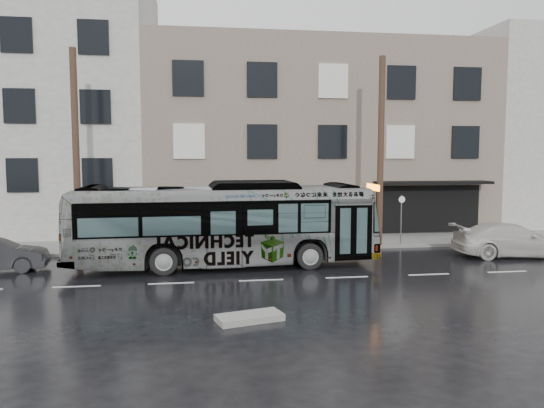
{
  "coord_description": "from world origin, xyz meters",
  "views": [
    {
      "loc": [
        -2.3,
        -21.15,
        4.55
      ],
      "look_at": [
        1.12,
        2.5,
        2.29
      ],
      "focal_mm": 35.0,
      "sensor_mm": 36.0,
      "label": 1
    }
  ],
  "objects_px": {
    "white_sedan": "(511,240)",
    "sign_post": "(401,220)",
    "utility_pole_rear": "(76,152)",
    "bus": "(224,224)",
    "utility_pole_front": "(381,152)"
  },
  "relations": [
    {
      "from": "white_sedan",
      "to": "sign_post",
      "type": "bearing_deg",
      "value": 59.95
    },
    {
      "from": "white_sedan",
      "to": "utility_pole_rear",
      "type": "bearing_deg",
      "value": 87.52
    },
    {
      "from": "sign_post",
      "to": "white_sedan",
      "type": "bearing_deg",
      "value": -36.29
    },
    {
      "from": "utility_pole_rear",
      "to": "bus",
      "type": "bearing_deg",
      "value": -26.36
    },
    {
      "from": "utility_pole_front",
      "to": "bus",
      "type": "xyz_separation_m",
      "value": [
        -7.68,
        -3.13,
        -2.93
      ]
    },
    {
      "from": "utility_pole_front",
      "to": "sign_post",
      "type": "relative_size",
      "value": 3.75
    },
    {
      "from": "utility_pole_rear",
      "to": "bus",
      "type": "height_order",
      "value": "utility_pole_rear"
    },
    {
      "from": "bus",
      "to": "white_sedan",
      "type": "relative_size",
      "value": 2.43
    },
    {
      "from": "bus",
      "to": "sign_post",
      "type": "bearing_deg",
      "value": -72.22
    },
    {
      "from": "utility_pole_front",
      "to": "white_sedan",
      "type": "xyz_separation_m",
      "value": [
        5.08,
        -2.93,
        -3.91
      ]
    },
    {
      "from": "utility_pole_front",
      "to": "white_sedan",
      "type": "distance_m",
      "value": 7.05
    },
    {
      "from": "sign_post",
      "to": "bus",
      "type": "bearing_deg",
      "value": -160.36
    },
    {
      "from": "utility_pole_rear",
      "to": "sign_post",
      "type": "height_order",
      "value": "utility_pole_rear"
    },
    {
      "from": "sign_post",
      "to": "utility_pole_front",
      "type": "bearing_deg",
      "value": 180.0
    },
    {
      "from": "sign_post",
      "to": "white_sedan",
      "type": "height_order",
      "value": "sign_post"
    }
  ]
}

